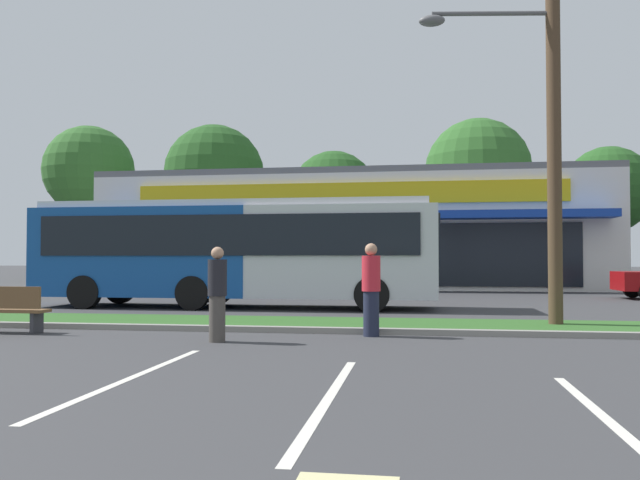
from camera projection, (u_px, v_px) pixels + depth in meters
The scene contains 16 objects.
grass_median at pixel (366, 325), 14.10m from camera, with size 56.00×2.20×0.12m, color #2D5B23.
curb_lip at pixel (362, 331), 12.89m from camera, with size 56.00×0.24×0.12m, color gray.
parking_stripe_0 at pixel (132, 377), 8.16m from camera, with size 0.12×4.80×0.01m, color silver.
parking_stripe_1 at pixel (329, 397), 6.99m from camera, with size 0.12×4.80×0.01m, color silver.
parking_stripe_2 at pixel (616, 427), 5.76m from camera, with size 0.12×4.80×0.01m, color silver.
storefront_building at pixel (358, 233), 36.98m from camera, with size 25.45×14.78×5.88m.
tree_far_left at pixel (89, 171), 46.26m from camera, with size 6.40×6.40×11.01m.
tree_left at pixel (214, 175), 44.78m from camera, with size 6.93×6.93×10.78m.
tree_mid_left at pixel (334, 194), 45.40m from camera, with size 6.05×6.05×9.07m.
tree_mid at pixel (478, 171), 44.94m from camera, with size 7.31×7.31×11.26m.
tree_mid_right at pixel (608, 190), 44.45m from camera, with size 5.97×5.97×9.23m.
utility_pole at pixel (546, 93), 13.83m from camera, with size 3.09×2.40×9.45m.
city_bus at pixel (235, 250), 19.85m from camera, with size 12.37×2.69×3.25m.
bus_stop_bench at pixel (7, 308), 13.01m from camera, with size 1.60×0.45×0.95m.
pedestrian_near_bench at pixel (217, 294), 11.69m from camera, with size 0.35×0.35×1.72m.
pedestrian_by_pole at pixel (371, 289), 12.53m from camera, with size 0.36×0.36×1.81m.
Camera 1 is at (1.14, -0.13, 1.52)m, focal length 36.19 mm.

